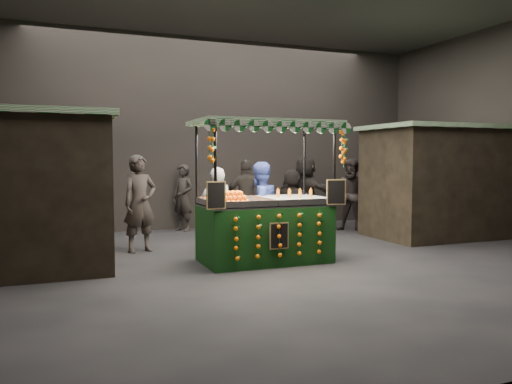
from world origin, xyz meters
name	(u,v)px	position (x,y,z in m)	size (l,w,h in m)	color
ground	(290,263)	(0.00, 0.00, 0.00)	(12.00, 12.00, 0.00)	black
market_hall	(291,69)	(0.00, 0.00, 3.38)	(12.10, 10.10, 5.05)	black
neighbour_stall_left	(18,191)	(-4.40, 1.00, 1.31)	(3.00, 2.20, 2.60)	black
neighbour_stall_right	(433,181)	(4.40, 1.50, 1.31)	(3.00, 2.20, 2.60)	black
juice_stall	(266,219)	(-0.37, 0.25, 0.78)	(2.58, 1.52, 2.50)	black
vendor_grey	(217,210)	(-0.91, 1.41, 0.84)	(0.72, 0.60, 1.68)	slate
vendor_blue	(260,207)	(-0.13, 1.13, 0.89)	(1.02, 0.90, 1.77)	navy
shopper_0	(140,204)	(-2.29, 2.07, 0.96)	(0.81, 0.65, 1.91)	#2B2423
shopper_1	(353,195)	(3.15, 2.99, 0.92)	(1.12, 1.12, 1.83)	black
shopper_2	(247,198)	(0.39, 3.26, 0.91)	(1.15, 0.78, 1.81)	#2E2925
shopper_3	(304,198)	(2.32, 4.07, 0.79)	(1.07, 1.16, 1.57)	black
shopper_4	(85,205)	(-3.30, 2.53, 0.92)	(1.04, 0.85, 1.84)	black
shopper_5	(306,193)	(2.15, 3.62, 0.96)	(1.36, 1.83, 1.92)	black
shopper_6	(183,198)	(-0.83, 4.60, 0.85)	(0.68, 0.74, 1.69)	black
shopper_7	(292,201)	(1.64, 3.36, 0.79)	(1.25, 1.46, 1.59)	black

